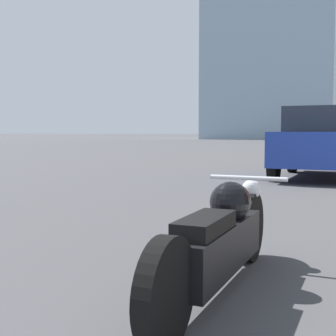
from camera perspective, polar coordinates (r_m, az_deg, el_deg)
name	(u,v)px	position (r m, az deg, el deg)	size (l,w,h in m)	color
motorcycle	(220,240)	(3.14, 6.41, -8.68)	(0.62, 2.28, 0.72)	black
parked_car_blue	(319,142)	(11.38, 17.94, 3.01)	(1.90, 3.94, 1.62)	#1E3899
parked_car_white	(336,137)	(24.21, 19.79, 3.58)	(1.92, 4.14, 1.63)	silver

